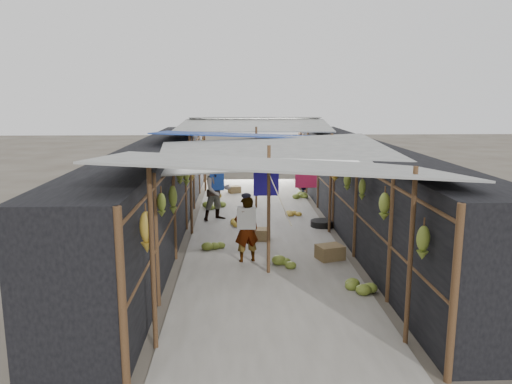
{
  "coord_description": "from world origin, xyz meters",
  "views": [
    {
      "loc": [
        -0.64,
        -6.61,
        3.53
      ],
      "look_at": [
        -0.16,
        5.25,
        1.25
      ],
      "focal_mm": 35.0,
      "sensor_mm": 36.0,
      "label": 1
    }
  ],
  "objects": [
    {
      "name": "black_basin",
      "position": [
        1.7,
        6.57,
        0.09
      ],
      "size": [
        0.62,
        0.62,
        0.19
      ],
      "primitive_type": "cylinder",
      "color": "black",
      "rests_on": "ground"
    },
    {
      "name": "hanging_bananas",
      "position": [
        -0.08,
        6.5,
        1.66
      ],
      "size": [
        3.95,
        13.66,
        0.87
      ],
      "color": "#B4912E",
      "rests_on": "ground"
    },
    {
      "name": "ground",
      "position": [
        0.0,
        0.0,
        0.0
      ],
      "size": [
        80.0,
        80.0,
        0.0
      ],
      "primitive_type": "plane",
      "color": "#6B6356",
      "rests_on": "ground"
    },
    {
      "name": "crate_back",
      "position": [
        -0.7,
        11.53,
        0.13
      ],
      "size": [
        0.51,
        0.47,
        0.26
      ],
      "primitive_type": "cube",
      "rotation": [
        0.0,
        0.0,
        0.37
      ],
      "color": "olive",
      "rests_on": "ground"
    },
    {
      "name": "stall_left",
      "position": [
        -2.7,
        6.5,
        1.15
      ],
      "size": [
        1.4,
        15.0,
        2.3
      ],
      "primitive_type": "cube",
      "color": "black",
      "rests_on": "ground"
    },
    {
      "name": "aisle_slab",
      "position": [
        0.0,
        6.5,
        0.01
      ],
      "size": [
        3.6,
        16.0,
        0.02
      ],
      "primitive_type": "cube",
      "color": "#9E998E",
      "rests_on": "ground"
    },
    {
      "name": "market_canopy",
      "position": [
        0.03,
        6.83,
        2.41
      ],
      "size": [
        5.62,
        15.2,
        2.77
      ],
      "color": "brown",
      "rests_on": "ground"
    },
    {
      "name": "stall_right",
      "position": [
        2.7,
        6.5,
        1.15
      ],
      "size": [
        1.4,
        15.0,
        2.3
      ],
      "primitive_type": "cube",
      "color": "black",
      "rests_on": "ground"
    },
    {
      "name": "crate_mid",
      "position": [
        1.41,
        3.79,
        0.16
      ],
      "size": [
        0.66,
        0.59,
        0.33
      ],
      "primitive_type": "cube",
      "rotation": [
        0.0,
        0.0,
        0.32
      ],
      "color": "olive",
      "rests_on": "ground"
    },
    {
      "name": "shopper_blue",
      "position": [
        -1.19,
        7.48,
        0.86
      ],
      "size": [
        1.05,
        0.97,
        1.72
      ],
      "primitive_type": "imported",
      "rotation": [
        0.0,
        0.0,
        0.49
      ],
      "color": "#1F569F",
      "rests_on": "ground"
    },
    {
      "name": "vendor_seated",
      "position": [
        1.7,
        10.66,
        0.41
      ],
      "size": [
        0.46,
        0.6,
        0.82
      ],
      "primitive_type": "imported",
      "rotation": [
        0.0,
        0.0,
        -1.23
      ],
      "color": "#46403D",
      "rests_on": "ground"
    },
    {
      "name": "vendor_elderly",
      "position": [
        -0.43,
        3.72,
        0.73
      ],
      "size": [
        0.6,
        0.48,
        1.46
      ],
      "primitive_type": "imported",
      "rotation": [
        0.0,
        0.0,
        3.41
      ],
      "color": "silver",
      "rests_on": "ground"
    },
    {
      "name": "floor_bananas",
      "position": [
        0.09,
        7.27,
        0.14
      ],
      "size": [
        3.65,
        9.16,
        0.32
      ],
      "color": "olive",
      "rests_on": "ground"
    },
    {
      "name": "crate_near",
      "position": [
        -0.05,
        5.35,
        0.15
      ],
      "size": [
        0.53,
        0.44,
        0.3
      ],
      "primitive_type": "cube",
      "rotation": [
        0.0,
        0.0,
        -0.09
      ],
      "color": "olive",
      "rests_on": "ground"
    }
  ]
}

